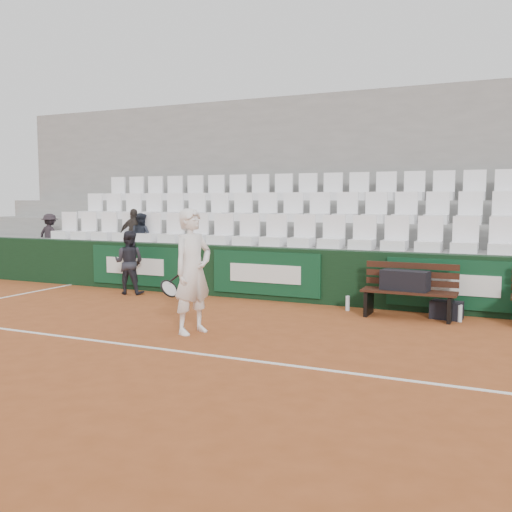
% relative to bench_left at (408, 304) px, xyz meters
% --- Properties ---
extents(ground, '(80.00, 80.00, 0.00)m').
position_rel_bench_left_xyz_m(ground, '(-2.56, -3.31, -0.23)').
color(ground, '#984922').
rests_on(ground, ground).
extents(court_baseline, '(18.00, 0.06, 0.01)m').
position_rel_bench_left_xyz_m(court_baseline, '(-2.56, -3.31, -0.22)').
color(court_baseline, white).
rests_on(court_baseline, ground).
extents(back_barrier, '(18.00, 0.34, 1.00)m').
position_rel_bench_left_xyz_m(back_barrier, '(-2.49, 0.68, 0.28)').
color(back_barrier, black).
rests_on(back_barrier, ground).
extents(grandstand_tier_front, '(18.00, 0.95, 1.00)m').
position_rel_bench_left_xyz_m(grandstand_tier_front, '(-2.56, 1.32, 0.28)').
color(grandstand_tier_front, gray).
rests_on(grandstand_tier_front, ground).
extents(grandstand_tier_mid, '(18.00, 0.95, 1.45)m').
position_rel_bench_left_xyz_m(grandstand_tier_mid, '(-2.56, 2.27, 0.50)').
color(grandstand_tier_mid, gray).
rests_on(grandstand_tier_mid, ground).
extents(grandstand_tier_back, '(18.00, 0.95, 1.90)m').
position_rel_bench_left_xyz_m(grandstand_tier_back, '(-2.56, 3.22, 0.72)').
color(grandstand_tier_back, gray).
rests_on(grandstand_tier_back, ground).
extents(grandstand_rear_wall, '(18.00, 0.30, 4.40)m').
position_rel_bench_left_xyz_m(grandstand_rear_wall, '(-2.56, 3.84, 1.98)').
color(grandstand_rear_wall, gray).
rests_on(grandstand_rear_wall, ground).
extents(seat_row_front, '(11.90, 0.44, 0.63)m').
position_rel_bench_left_xyz_m(seat_row_front, '(-2.56, 1.14, 1.09)').
color(seat_row_front, white).
rests_on(seat_row_front, grandstand_tier_front).
extents(seat_row_mid, '(11.90, 0.44, 0.63)m').
position_rel_bench_left_xyz_m(seat_row_mid, '(-2.56, 2.09, 1.54)').
color(seat_row_mid, white).
rests_on(seat_row_mid, grandstand_tier_mid).
extents(seat_row_back, '(11.90, 0.44, 0.63)m').
position_rel_bench_left_xyz_m(seat_row_back, '(-2.56, 3.04, 1.99)').
color(seat_row_back, white).
rests_on(seat_row_back, grandstand_tier_back).
extents(bench_left, '(1.50, 0.56, 0.45)m').
position_rel_bench_left_xyz_m(bench_left, '(0.00, 0.00, 0.00)').
color(bench_left, '#371A10').
rests_on(bench_left, ground).
extents(sports_bag_left, '(0.79, 0.42, 0.32)m').
position_rel_bench_left_xyz_m(sports_bag_left, '(-0.07, 0.01, 0.39)').
color(sports_bag_left, black).
rests_on(sports_bag_left, bench_left).
extents(sports_bag_ground, '(0.52, 0.36, 0.29)m').
position_rel_bench_left_xyz_m(sports_bag_ground, '(0.57, 0.18, -0.08)').
color(sports_bag_ground, black).
rests_on(sports_bag_ground, ground).
extents(water_bottle_near, '(0.07, 0.07, 0.26)m').
position_rel_bench_left_xyz_m(water_bottle_near, '(-1.06, 0.19, -0.10)').
color(water_bottle_near, silver).
rests_on(water_bottle_near, ground).
extents(water_bottle_far, '(0.08, 0.08, 0.27)m').
position_rel_bench_left_xyz_m(water_bottle_far, '(0.79, 0.03, -0.09)').
color(water_bottle_far, silver).
rests_on(water_bottle_far, ground).
extents(tennis_player, '(0.80, 0.75, 1.79)m').
position_rel_bench_left_xyz_m(tennis_player, '(-2.65, -2.35, 0.67)').
color(tennis_player, white).
rests_on(tennis_player, ground).
extents(ball_kid, '(0.72, 0.62, 1.29)m').
position_rel_bench_left_xyz_m(ball_kid, '(-5.59, 0.08, 0.42)').
color(ball_kid, '#21212A').
rests_on(ball_kid, ground).
extents(spectator_a, '(0.67, 0.39, 1.03)m').
position_rel_bench_left_xyz_m(spectator_a, '(-8.76, 1.19, 1.29)').
color(spectator_a, black).
rests_on(spectator_a, grandstand_tier_front).
extents(spectator_b, '(0.74, 0.52, 1.17)m').
position_rel_bench_left_xyz_m(spectator_b, '(-6.26, 1.19, 1.36)').
color(spectator_b, '#332D29').
rests_on(spectator_b, grandstand_tier_front).
extents(spectator_c, '(0.60, 0.52, 1.07)m').
position_rel_bench_left_xyz_m(spectator_c, '(-6.08, 1.19, 1.31)').
color(spectator_c, black).
rests_on(spectator_c, grandstand_tier_front).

